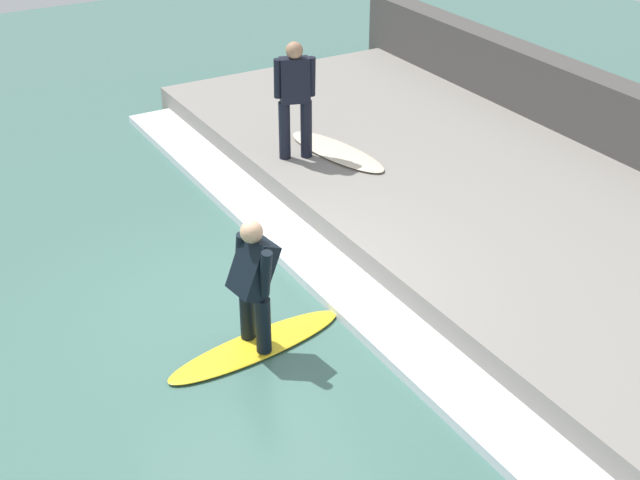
# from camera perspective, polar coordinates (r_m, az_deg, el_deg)

# --- Properties ---
(ground_plane) EXTENTS (28.00, 28.00, 0.00)m
(ground_plane) POSITION_cam_1_polar(r_m,az_deg,el_deg) (9.83, -4.18, -4.75)
(ground_plane) COLOR #426B60
(concrete_ledge) EXTENTS (4.40, 12.79, 0.38)m
(concrete_ledge) POSITION_cam_1_polar(r_m,az_deg,el_deg) (11.53, 12.13, 1.22)
(concrete_ledge) COLOR gray
(concrete_ledge) RESTS_ON ground_plane
(wave_foam_crest) EXTENTS (0.70, 12.15, 0.11)m
(wave_foam_crest) POSITION_cam_1_polar(r_m,az_deg,el_deg) (10.23, 1.21, -2.80)
(wave_foam_crest) COLOR silver
(wave_foam_crest) RESTS_ON ground_plane
(surfboard_riding) EXTENTS (2.10, 0.72, 0.06)m
(surfboard_riding) POSITION_cam_1_polar(r_m,az_deg,el_deg) (9.30, -4.09, -6.76)
(surfboard_riding) COLOR yellow
(surfboard_riding) RESTS_ON ground_plane
(surfer_riding) EXTENTS (0.49, 0.64, 1.43)m
(surfer_riding) POSITION_cam_1_polar(r_m,az_deg,el_deg) (8.84, -4.28, -2.46)
(surfer_riding) COLOR black
(surfer_riding) RESTS_ON surfboard_riding
(surfer_waiting_near) EXTENTS (0.54, 0.39, 1.65)m
(surfer_waiting_near) POSITION_cam_1_polar(r_m,az_deg,el_deg) (12.23, -1.62, 9.31)
(surfer_waiting_near) COLOR black
(surfer_waiting_near) RESTS_ON concrete_ledge
(surfboard_waiting_near) EXTENTS (0.87, 1.93, 0.06)m
(surfboard_waiting_near) POSITION_cam_1_polar(r_m,az_deg,el_deg) (12.68, 1.08, 5.70)
(surfboard_waiting_near) COLOR beige
(surfboard_waiting_near) RESTS_ON concrete_ledge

